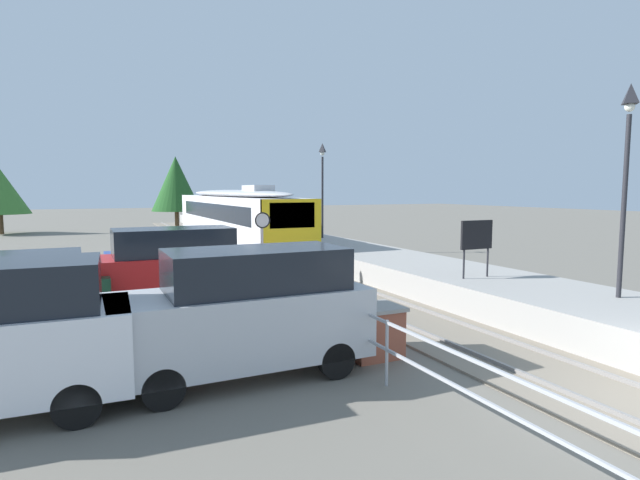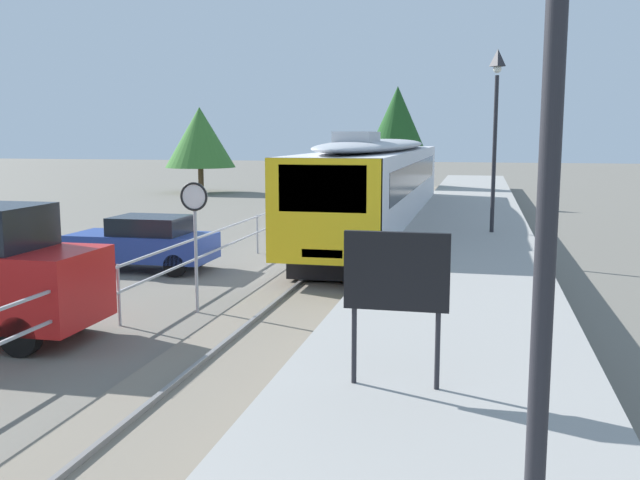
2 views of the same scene
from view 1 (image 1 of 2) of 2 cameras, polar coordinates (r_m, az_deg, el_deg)
The scene contains 15 objects.
ground_plane at distance 27.43m, azimuth -13.88°, elevation -2.08°, with size 160.00×160.00×0.00m, color #6B665B.
track_rails at distance 28.16m, azimuth -7.89°, elevation -1.69°, with size 3.20×60.00×0.14m.
commuter_train at distance 31.05m, azimuth -9.71°, elevation 2.88°, with size 2.82×19.11×3.74m.
station_platform at distance 29.23m, azimuth -1.81°, elevation -0.55°, with size 3.90×60.00×0.90m, color #999691.
platform_lamp_near_end at distance 14.80m, azimuth 31.50°, elevation 8.68°, with size 0.34×0.34×5.35m.
platform_lamp_mid_platform at distance 28.60m, azimuth 0.28°, elevation 7.69°, with size 0.34×0.34×5.35m.
platform_notice_board at distance 16.36m, azimuth 17.35°, elevation 0.35°, with size 1.20×0.08×1.80m.
speed_limit_sign at distance 19.06m, azimuth -6.54°, elevation 1.11°, with size 0.61×0.10×2.81m.
brick_utility_cabinet at distance 11.18m, azimuth 6.07°, elevation -10.25°, with size 1.21×0.99×1.13m.
carpark_fence at distance 17.61m, azimuth -8.47°, elevation -3.27°, with size 0.06×36.06×1.25m.
parked_van_silver at distance 9.94m, azimuth -8.44°, elevation -8.01°, with size 4.91×1.97×2.51m.
parked_van_red at distance 15.73m, azimuth -15.40°, elevation -3.08°, with size 4.92×1.99×2.51m.
parked_suv_dark_green at distance 15.09m, azimuth -31.41°, elevation -4.98°, with size 4.63×1.97×2.04m.
parked_hatchback_blue at distance 22.63m, azimuth -18.06°, elevation -1.80°, with size 4.00×1.77×1.53m.
tree_behind_carpark at distance 45.03m, azimuth -16.03°, elevation 6.15°, with size 4.18×4.18×6.49m.
Camera 1 is at (-8.28, -4.67, 3.64)m, focal length 28.19 mm.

